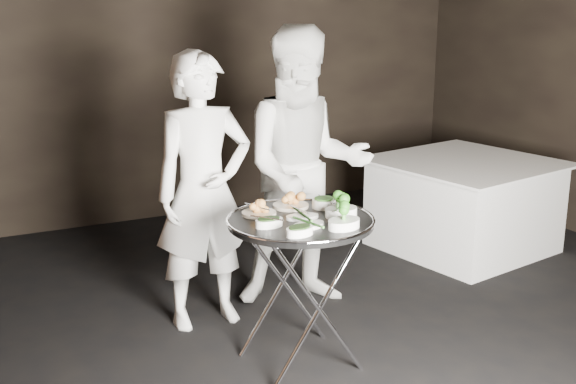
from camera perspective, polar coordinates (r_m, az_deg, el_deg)
name	(u,v)px	position (r m, az deg, el deg)	size (l,w,h in m)	color
wall_back	(164,53)	(6.64, -9.80, 10.77)	(6.00, 0.05, 3.00)	black
tray_stand	(300,285)	(3.95, 0.98, -7.39)	(0.56, 0.47, 0.82)	silver
serving_tray	(301,221)	(3.83, 1.00, -2.30)	(0.79, 0.79, 0.04)	black
potato_plate_a	(259,210)	(3.89, -2.31, -1.40)	(0.19, 0.19, 0.07)	beige
potato_plate_b	(291,202)	(4.03, 0.22, -0.78)	(0.20, 0.20, 0.07)	beige
greens_bowl	(324,202)	(4.03, 2.85, -0.76)	(0.13, 0.13, 0.08)	white
asparagus_plate_a	(302,216)	(3.83, 1.13, -1.88)	(0.19, 0.12, 0.04)	white
asparagus_plate_b	(308,224)	(3.68, 1.60, -2.55)	(0.22, 0.15, 0.04)	white
spinach_bowl_a	(269,221)	(3.69, -1.52, -2.33)	(0.16, 0.11, 0.06)	white
spinach_bowl_b	(300,230)	(3.56, 0.92, -3.00)	(0.17, 0.13, 0.06)	white
broccoli_bowl_a	(341,210)	(3.87, 4.22, -1.42)	(0.19, 0.14, 0.08)	white
broccoli_bowl_b	(344,222)	(3.67, 4.44, -2.35)	(0.21, 0.18, 0.08)	white
serving_utensils	(298,206)	(3.87, 0.76, -1.15)	(0.58, 0.42, 0.01)	silver
waiter_left	(204,192)	(4.37, -6.68, 0.03)	(0.61, 0.40, 1.69)	white
waiter_right	(305,169)	(4.64, 1.35, 1.85)	(0.88, 0.69, 1.82)	white
dining_table	(464,205)	(5.97, 13.70, -0.97)	(1.28, 1.28, 0.73)	white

